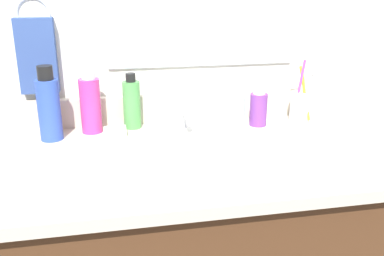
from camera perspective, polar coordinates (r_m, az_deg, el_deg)
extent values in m
cube|color=beige|center=(1.14, -0.17, -4.04)|extent=(1.01, 0.58, 0.03)
cube|color=beige|center=(1.38, -2.38, 2.70)|extent=(1.01, 0.02, 0.09)
cube|color=white|center=(1.48, -2.67, -2.00)|extent=(2.11, 0.04, 1.30)
torus|color=silver|center=(1.36, -20.33, 14.05)|extent=(0.10, 0.01, 0.10)
cube|color=#334C8C|center=(1.36, -19.86, 8.97)|extent=(0.11, 0.04, 0.22)
torus|color=white|center=(1.11, 0.66, -3.60)|extent=(0.37, 0.37, 0.02)
ellipsoid|color=white|center=(1.13, 0.65, -5.70)|extent=(0.32, 0.32, 0.11)
cylinder|color=#B2B5BA|center=(1.14, 0.65, -7.29)|extent=(0.04, 0.04, 0.01)
cube|color=silver|center=(1.29, -1.15, -0.20)|extent=(0.16, 0.05, 0.01)
cylinder|color=silver|center=(1.28, -1.16, 1.32)|extent=(0.02, 0.02, 0.06)
cylinder|color=silver|center=(1.24, -0.89, 2.16)|extent=(0.02, 0.09, 0.02)
cylinder|color=silver|center=(1.28, -3.59, 0.66)|extent=(0.03, 0.03, 0.04)
cylinder|color=silver|center=(1.29, 1.24, 0.96)|extent=(0.03, 0.03, 0.04)
cylinder|color=#2D4CB2|center=(1.27, -18.41, 2.26)|extent=(0.06, 0.06, 0.17)
cylinder|color=black|center=(1.24, -18.91, 6.94)|extent=(0.04, 0.04, 0.04)
cylinder|color=gold|center=(1.35, -18.12, 1.59)|extent=(0.04, 0.04, 0.10)
cylinder|color=gold|center=(1.33, -18.37, 3.89)|extent=(0.02, 0.02, 0.01)
cylinder|color=#4C9E4C|center=(1.32, -7.98, 3.04)|extent=(0.05, 0.05, 0.14)
cylinder|color=black|center=(1.30, -8.15, 6.64)|extent=(0.03, 0.03, 0.03)
cylinder|color=#7A3899|center=(1.35, 8.79, 2.43)|extent=(0.05, 0.05, 0.10)
cylinder|color=white|center=(1.34, 8.92, 4.81)|extent=(0.04, 0.04, 0.02)
cylinder|color=silver|center=(1.32, 5.84, 2.01)|extent=(0.05, 0.05, 0.10)
cylinder|color=white|center=(1.30, 5.93, 4.51)|extent=(0.03, 0.03, 0.02)
cylinder|color=#D8338C|center=(1.30, -13.30, 2.87)|extent=(0.06, 0.06, 0.16)
cylinder|color=white|center=(1.28, -13.63, 7.13)|extent=(0.04, 0.04, 0.04)
cylinder|color=white|center=(1.42, 14.19, 2.73)|extent=(0.07, 0.07, 0.10)
cylinder|color=#B23FBF|center=(1.39, 14.01, 4.90)|extent=(0.03, 0.02, 0.19)
cube|color=white|center=(1.37, 13.85, 8.20)|extent=(0.01, 0.02, 0.01)
cylinder|color=orange|center=(1.40, 14.71, 4.51)|extent=(0.03, 0.06, 0.17)
cube|color=white|center=(1.37, 15.79, 7.05)|extent=(0.01, 0.02, 0.01)
cylinder|color=yellow|center=(1.40, 14.68, 4.19)|extent=(0.02, 0.04, 0.16)
cube|color=white|center=(1.37, 15.40, 6.66)|extent=(0.01, 0.02, 0.01)
cube|color=white|center=(1.28, -10.17, -0.48)|extent=(0.06, 0.04, 0.02)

